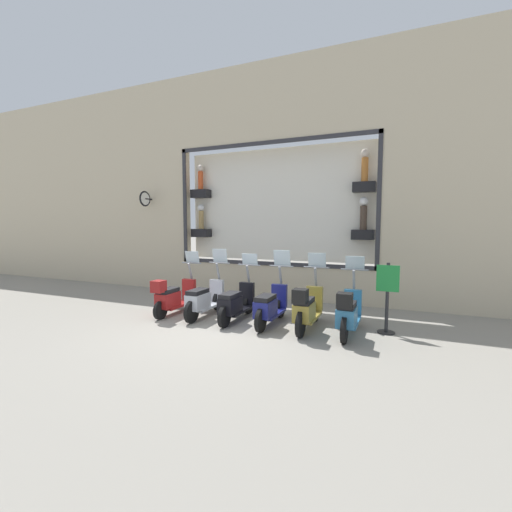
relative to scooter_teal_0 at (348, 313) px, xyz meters
name	(u,v)px	position (x,y,z in m)	size (l,w,h in m)	color
ground_plane	(216,328)	(-0.63, 2.74, -0.48)	(120.00, 120.00, 0.00)	gray
building_facade	(273,181)	(2.97, 2.74, 3.14)	(1.19, 36.00, 7.12)	beige
scooter_teal_0	(348,313)	(0.00, 0.00, 0.00)	(1.80, 0.61, 1.57)	black
scooter_olive_1	(307,308)	(0.00, 0.87, 0.01)	(1.81, 0.61, 1.61)	black
scooter_navy_2	(270,306)	(0.06, 1.73, -0.04)	(1.80, 0.60, 1.65)	black
scooter_black_3	(236,303)	(0.06, 2.60, -0.05)	(1.80, 0.61, 1.54)	black
scooter_silver_4	(204,300)	(0.06, 3.46, -0.04)	(1.81, 0.60, 1.64)	black
scooter_red_5	(173,297)	(-0.01, 4.33, -0.02)	(1.79, 0.60, 1.55)	black
shop_sign_post	(387,296)	(0.50, -0.71, 0.31)	(0.36, 0.45, 1.49)	#232326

